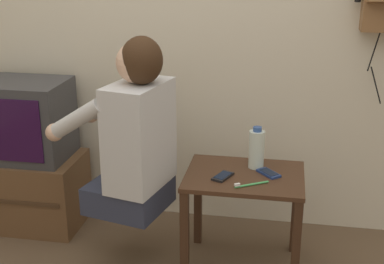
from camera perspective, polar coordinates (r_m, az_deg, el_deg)
name	(u,v)px	position (r m, az deg, el deg)	size (l,w,h in m)	color
wall_back	(185,4)	(3.01, -0.75, 13.54)	(6.80, 0.05, 2.55)	beige
side_table	(244,194)	(2.68, 5.56, -6.57)	(0.58, 0.44, 0.52)	#422819
person	(134,133)	(2.59, -6.21, -0.14)	(0.60, 0.49, 0.88)	#2D3347
tv_stand	(25,190)	(3.33, -17.38, -5.88)	(0.68, 0.41, 0.42)	brown
television	(16,119)	(3.19, -18.28, 1.30)	(0.59, 0.39, 0.45)	#38383A
cell_phone_held	(223,176)	(2.59, 3.30, -4.74)	(0.10, 0.14, 0.01)	black
cell_phone_spare	(269,173)	(2.65, 8.17, -4.36)	(0.13, 0.13, 0.01)	navy
water_bottle	(257,149)	(2.69, 6.90, -1.79)	(0.08, 0.08, 0.21)	silver
toothbrush	(249,184)	(2.52, 6.12, -5.58)	(0.16, 0.10, 0.02)	#4CBF66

